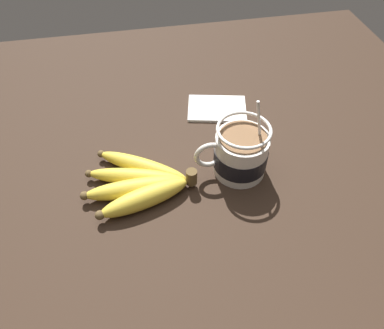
% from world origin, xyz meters
% --- Properties ---
extents(table, '(1.21, 1.21, 0.04)m').
position_xyz_m(table, '(0.00, 0.00, 0.02)').
color(table, '#332319').
rests_on(table, ground).
extents(coffee_mug, '(0.14, 0.10, 0.16)m').
position_xyz_m(coffee_mug, '(-0.08, -0.02, 0.08)').
color(coffee_mug, white).
rests_on(coffee_mug, table).
extents(banana_bunch, '(0.21, 0.18, 0.04)m').
position_xyz_m(banana_bunch, '(0.11, -0.00, 0.06)').
color(banana_bunch, brown).
rests_on(banana_bunch, table).
extents(napkin, '(0.14, 0.12, 0.01)m').
position_xyz_m(napkin, '(-0.08, -0.20, 0.04)').
color(napkin, white).
rests_on(napkin, table).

